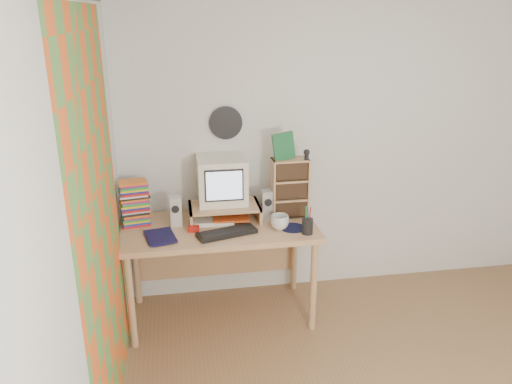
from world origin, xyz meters
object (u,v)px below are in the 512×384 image
object	(u,v)px
keyboard	(227,233)
cd_rack	(290,188)
dvd_stack	(135,207)
desk	(219,239)
crt_monitor	(222,181)
mug	(280,222)
diary	(146,237)

from	to	relation	value
keyboard	cd_rack	size ratio (longest dim) A/B	0.92
keyboard	cd_rack	world-z (taller)	cd_rack
keyboard	cd_rack	xyz separation A→B (m)	(0.50, 0.26, 0.21)
dvd_stack	keyboard	bearing A→B (deg)	-35.14
desk	crt_monitor	size ratio (longest dim) A/B	3.93
mug	dvd_stack	bearing A→B (deg)	165.96
dvd_stack	diary	world-z (taller)	dvd_stack
desk	diary	xyz separation A→B (m)	(-0.51, -0.23, 0.16)
crt_monitor	diary	xyz separation A→B (m)	(-0.56, -0.32, -0.27)
crt_monitor	keyboard	xyz separation A→B (m)	(-0.01, -0.32, -0.28)
cd_rack	keyboard	bearing A→B (deg)	-153.84
cd_rack	diary	world-z (taller)	cd_rack
desk	diary	distance (m)	0.58
cd_rack	mug	size ratio (longest dim) A/B	3.43
desk	cd_rack	bearing A→B (deg)	2.86
keyboard	mug	size ratio (longest dim) A/B	3.15
mug	desk	bearing A→B (deg)	155.49
keyboard	desk	bearing A→B (deg)	83.38
keyboard	cd_rack	bearing A→B (deg)	11.19
crt_monitor	dvd_stack	bearing A→B (deg)	-177.44
crt_monitor	dvd_stack	xyz separation A→B (m)	(-0.64, -0.03, -0.15)
crt_monitor	cd_rack	size ratio (longest dim) A/B	0.79
dvd_stack	cd_rack	size ratio (longest dim) A/B	0.60
desk	mug	bearing A→B (deg)	-24.51
desk	cd_rack	distance (m)	0.65
desk	diary	world-z (taller)	diary
crt_monitor	dvd_stack	size ratio (longest dim) A/B	1.30
diary	dvd_stack	bearing A→B (deg)	93.42
cd_rack	diary	distance (m)	1.10
mug	diary	world-z (taller)	mug
mug	diary	distance (m)	0.93
dvd_stack	cd_rack	bearing A→B (deg)	-12.05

